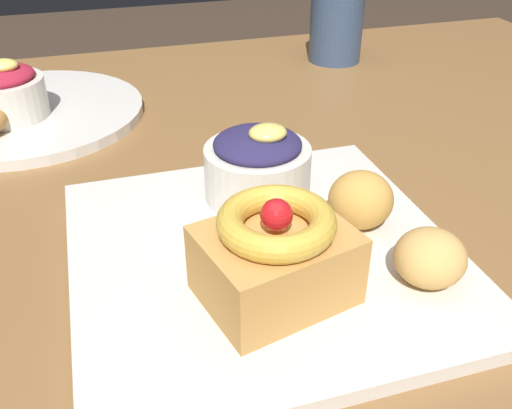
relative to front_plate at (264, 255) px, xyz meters
The scene contains 9 objects.
dining_table 0.13m from the front_plate, 80.33° to the left, with size 1.27×1.01×0.73m.
front_plate is the anchor object (origin of this frame).
cake_slice 0.07m from the front_plate, 99.16° to the right, with size 0.11×0.10×0.08m.
berry_ramekin 0.08m from the front_plate, 76.06° to the left, with size 0.09×0.09×0.07m.
fritter_front 0.09m from the front_plate, ahead, with size 0.05×0.05×0.05m, color gold.
fritter_middle 0.12m from the front_plate, 35.04° to the right, with size 0.05×0.05×0.04m, color tan.
back_plate 0.39m from the front_plate, 118.19° to the left, with size 0.27×0.27×0.01m, color silver.
back_ramekin 0.38m from the front_plate, 121.74° to the left, with size 0.09×0.09×0.07m.
coffee_mug 0.51m from the front_plate, 60.34° to the left, with size 0.08×0.08×0.09m, color #334766.
Camera 1 is at (-0.12, -0.41, 1.00)m, focal length 40.11 mm.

